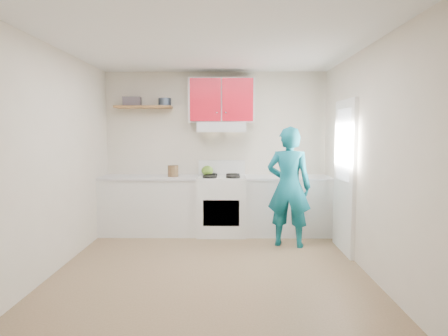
{
  "coord_description": "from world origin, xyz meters",
  "views": [
    {
      "loc": [
        0.2,
        -4.55,
        1.62
      ],
      "look_at": [
        0.15,
        0.55,
        1.15
      ],
      "focal_mm": 31.33,
      "sensor_mm": 36.0,
      "label": 1
    }
  ],
  "objects_px": {
    "kettle": "(207,171)",
    "crock": "(173,172)",
    "person": "(289,187)",
    "tin": "(165,102)",
    "stove": "(222,205)"
  },
  "relations": [
    {
      "from": "tin",
      "to": "person",
      "type": "xyz_separation_m",
      "value": [
        1.88,
        -0.85,
        -1.25
      ]
    },
    {
      "from": "tin",
      "to": "crock",
      "type": "distance_m",
      "value": 1.13
    },
    {
      "from": "stove",
      "to": "person",
      "type": "distance_m",
      "value": 1.22
    },
    {
      "from": "tin",
      "to": "person",
      "type": "height_order",
      "value": "tin"
    },
    {
      "from": "stove",
      "to": "tin",
      "type": "distance_m",
      "value": 1.89
    },
    {
      "from": "tin",
      "to": "person",
      "type": "bearing_deg",
      "value": -24.42
    },
    {
      "from": "person",
      "to": "tin",
      "type": "bearing_deg",
      "value": -8.38
    },
    {
      "from": "stove",
      "to": "crock",
      "type": "bearing_deg",
      "value": -178.0
    },
    {
      "from": "crock",
      "to": "person",
      "type": "bearing_deg",
      "value": -19.83
    },
    {
      "from": "kettle",
      "to": "crock",
      "type": "bearing_deg",
      "value": -170.14
    },
    {
      "from": "tin",
      "to": "crock",
      "type": "height_order",
      "value": "tin"
    },
    {
      "from": "kettle",
      "to": "person",
      "type": "relative_size",
      "value": 0.11
    },
    {
      "from": "kettle",
      "to": "crock",
      "type": "distance_m",
      "value": 0.55
    },
    {
      "from": "tin",
      "to": "crock",
      "type": "xyz_separation_m",
      "value": [
        0.15,
        -0.23,
        -1.1
      ]
    },
    {
      "from": "stove",
      "to": "kettle",
      "type": "xyz_separation_m",
      "value": [
        -0.23,
        0.14,
        0.54
      ]
    }
  ]
}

